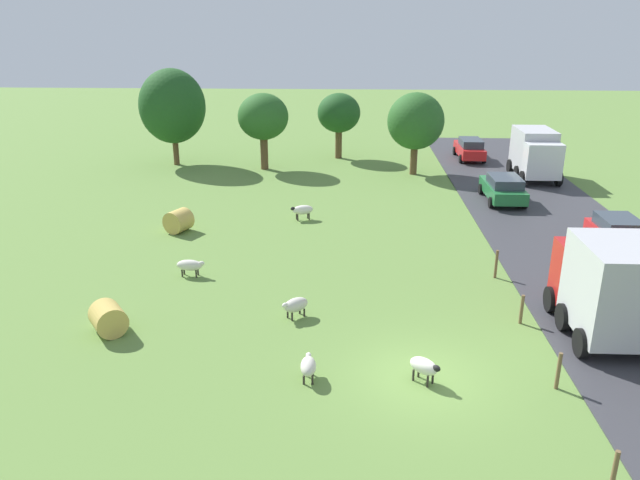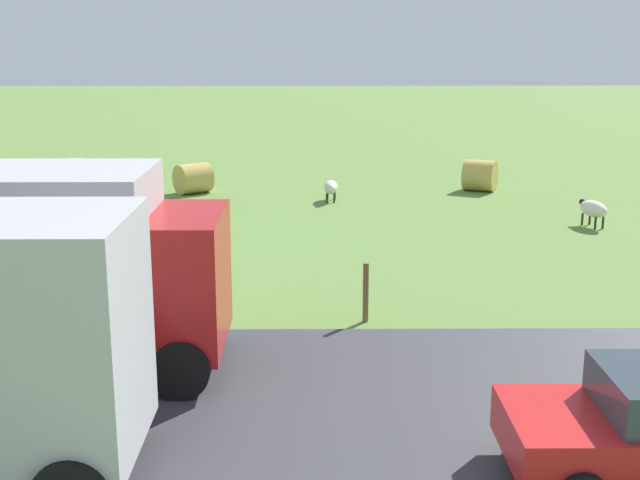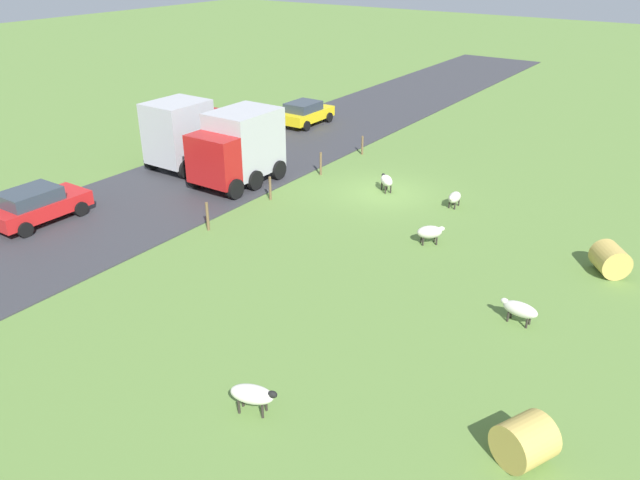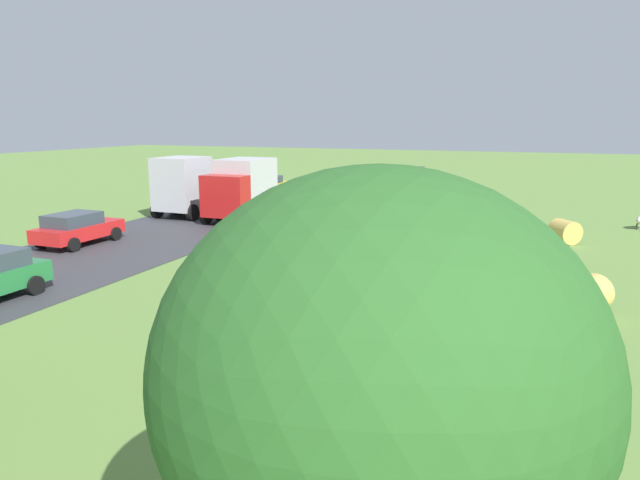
# 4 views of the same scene
# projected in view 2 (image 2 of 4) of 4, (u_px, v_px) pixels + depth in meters

# --- Properties ---
(ground_plane) EXTENTS (160.00, 160.00, 0.00)m
(ground_plane) POSITION_uv_depth(u_px,v_px,m) (42.00, 270.00, 21.29)
(ground_plane) COLOR olive
(sheep_0) EXTENTS (1.24, 0.54, 0.74)m
(sheep_0) POSITION_uv_depth(u_px,v_px,m) (331.00, 187.00, 30.05)
(sheep_0) COLOR silver
(sheep_0) RESTS_ON ground_plane
(sheep_1) EXTENTS (1.04, 0.99, 0.81)m
(sheep_1) POSITION_uv_depth(u_px,v_px,m) (30.00, 249.00, 21.13)
(sheep_1) COLOR silver
(sheep_1) RESTS_ON ground_plane
(sheep_2) EXTENTS (1.31, 0.86, 0.82)m
(sheep_2) POSITION_uv_depth(u_px,v_px,m) (593.00, 209.00, 25.98)
(sheep_2) COLOR silver
(sheep_2) RESTS_ON ground_plane
(sheep_3) EXTENTS (1.10, 1.05, 0.77)m
(sheep_3) POSITION_uv_depth(u_px,v_px,m) (213.00, 215.00, 25.31)
(sheep_3) COLOR beige
(sheep_3) RESTS_ON ground_plane
(sheep_4) EXTENTS (0.51, 1.04, 0.71)m
(sheep_4) POSITION_uv_depth(u_px,v_px,m) (69.00, 222.00, 24.56)
(sheep_4) COLOR beige
(sheep_4) RESTS_ON ground_plane
(sheep_5) EXTENTS (1.03, 1.23, 0.77)m
(sheep_5) POSITION_uv_depth(u_px,v_px,m) (80.00, 164.00, 35.42)
(sheep_5) COLOR beige
(sheep_5) RESTS_ON ground_plane
(hay_bale_0) EXTENTS (1.60, 1.62, 1.11)m
(hay_bale_0) POSITION_uv_depth(u_px,v_px,m) (193.00, 178.00, 31.56)
(hay_bale_0) COLOR tan
(hay_bale_0) RESTS_ON ground_plane
(hay_bale_1) EXTENTS (1.54, 1.53, 1.17)m
(hay_bale_1) POSITION_uv_depth(u_px,v_px,m) (480.00, 176.00, 32.03)
(hay_bale_1) COLOR tan
(hay_bale_1) RESTS_ON ground_plane
(fence_post_2) EXTENTS (0.12, 0.12, 1.12)m
(fence_post_2) POSITION_uv_depth(u_px,v_px,m) (163.00, 296.00, 17.32)
(fence_post_2) COLOR brown
(fence_post_2) RESTS_ON ground_plane
(fence_post_3) EXTENTS (0.12, 0.12, 1.25)m
(fence_post_3) POSITION_uv_depth(u_px,v_px,m) (366.00, 293.00, 17.34)
(fence_post_3) COLOR brown
(fence_post_3) RESTS_ON ground_plane
(truck_2) EXTENTS (2.85, 4.54, 3.53)m
(truck_2) POSITION_uv_depth(u_px,v_px,m) (85.00, 266.00, 14.46)
(truck_2) COLOR #B21919
(truck_2) RESTS_ON road_strip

